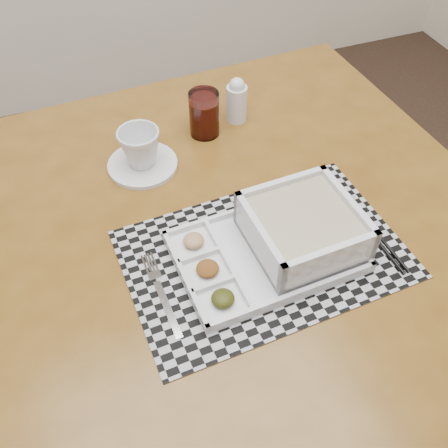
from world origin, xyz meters
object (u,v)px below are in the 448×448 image
Objects in this scene: serving_tray at (292,236)px; juice_glass at (204,115)px; cup at (140,148)px; creamer_bottle at (237,100)px; dining_table at (235,243)px.

serving_tray is 0.38m from juice_glass.
cup is 0.27m from creamer_bottle.
creamer_bottle is at bearing 14.74° from juice_glass.
cup is (-0.20, 0.32, 0.01)m from serving_tray.
dining_table is 0.17m from serving_tray.
creamer_bottle is (0.05, 0.40, 0.02)m from serving_tray.
cup is 0.85× the size of juice_glass.
cup is at bearing -160.99° from creamer_bottle.
cup reaches higher than serving_tray.
serving_tray is 0.41m from creamer_bottle.
juice_glass is (0.03, 0.27, 0.13)m from dining_table.
creamer_bottle is at bearing 68.33° from dining_table.
cup is at bearing 121.91° from serving_tray.
creamer_bottle is (0.09, 0.02, 0.00)m from juice_glass.
dining_table is 0.28m from cup.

